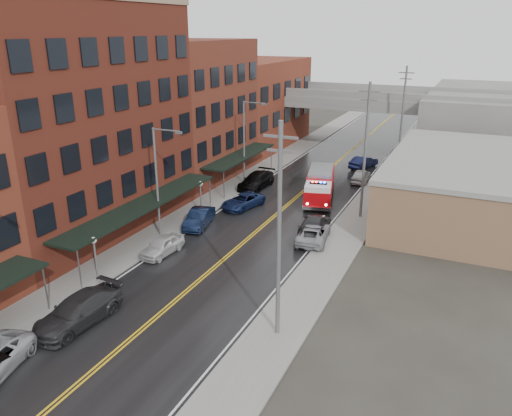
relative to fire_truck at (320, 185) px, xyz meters
The scene contains 30 objects.
road 8.58m from the fire_truck, 106.24° to the right, with size 11.00×160.00×0.02m, color black.
sidewalk_left 12.70m from the fire_truck, 140.01° to the right, with size 3.00×160.00×0.15m, color slate.
sidewalk_right 9.61m from the fire_truck, 58.63° to the right, with size 3.00×160.00×0.15m, color slate.
curb_left 11.49m from the fire_truck, 134.67° to the right, with size 0.30×160.00×0.15m, color gray.
curb_right 8.87m from the fire_truck, 67.90° to the right, with size 0.30×160.00×0.15m, color gray.
brick_building_b 22.99m from the fire_truck, 136.04° to the right, with size 9.00×20.00×18.00m, color #561E16.
brick_building_c 16.91m from the fire_truck, behind, with size 9.00×15.00×15.00m, color maroon.
brick_building_far 25.71m from the fire_truck, 128.20° to the left, with size 9.00×20.00×12.00m, color maroon.
tan_building 13.80m from the fire_truck, ahead, with size 14.00×22.00×5.00m, color #8C674B.
right_far_block 35.61m from the fire_truck, 63.88° to the left, with size 18.00×30.00×8.00m, color slate.
awning_1 18.09m from the fire_truck, 123.12° to the right, with size 2.60×18.00×3.09m.
awning_2 10.23m from the fire_truck, 166.31° to the left, with size 2.60×13.00×3.09m.
globe_lamp_1 23.79m from the fire_truck, 111.62° to the right, with size 0.44×0.44×3.12m.
globe_lamp_2 11.95m from the fire_truck, 137.24° to the right, with size 0.44×0.44×3.12m.
street_lamp_1 17.07m from the fire_truck, 122.28° to the right, with size 2.64×0.22×9.00m.
street_lamp_2 9.80m from the fire_truck, 167.97° to the left, with size 2.64×0.22×9.00m.
utility_pole_0 24.07m from the fire_truck, 78.17° to the right, with size 1.80×0.24×12.00m.
utility_pole_1 7.45m from the fire_truck, 32.65° to the right, with size 1.80×0.24×12.00m.
utility_pole_2 18.20m from the fire_truck, 74.02° to the left, with size 1.80×0.24×12.00m.
overpass 24.42m from the fire_truck, 95.64° to the left, with size 40.00×10.00×7.50m.
fire_truck is the anchor object (origin of this frame).
parked_car_left_3 27.48m from the fire_truck, 102.70° to the right, with size 2.34×5.74×1.67m, color #262629.
parked_car_left_4 18.34m from the fire_truck, 112.66° to the right, with size 1.64×4.08×1.39m, color silver.
parked_car_left_5 13.18m from the fire_truck, 124.02° to the right, with size 1.59×4.57×1.51m, color black.
parked_car_left_6 7.88m from the fire_truck, 139.61° to the right, with size 2.21×4.78×1.33m, color #121F47.
parked_car_left_7 7.48m from the fire_truck, behind, with size 2.31×5.67×1.65m, color black.
parked_car_right_0 10.27m from the fire_truck, 75.33° to the right, with size 2.33×5.05×1.40m, color #919398.
parked_car_right_1 8.44m from the fire_truck, 75.27° to the right, with size 2.09×5.13×1.49m, color #252527.
parked_car_right_2 8.27m from the fire_truck, 73.53° to the left, with size 1.71×4.26×1.45m, color #BABABA.
parked_car_right_3 13.97m from the fire_truck, 84.90° to the left, with size 1.57×4.51×1.49m, color black.
Camera 1 is at (15.92, -7.21, 16.17)m, focal length 35.00 mm.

